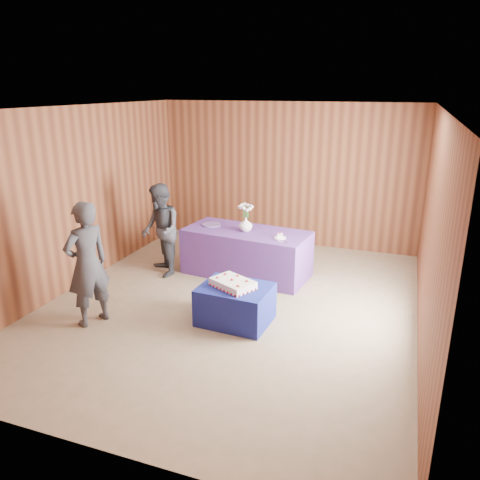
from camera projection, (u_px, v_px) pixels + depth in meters
The scene contains 13 objects.
ground at pixel (231, 305), 6.66m from camera, with size 6.00×6.00×0.00m, color gray.
room_shell at pixel (230, 179), 6.09m from camera, with size 5.04×6.04×2.72m.
cake_table at pixel (235, 304), 6.10m from camera, with size 0.90×0.70×0.50m, color navy.
serving_table at pixel (246, 253), 7.62m from camera, with size 2.00×0.90×0.75m, color #5B328A.
sheet_cake at pixel (233, 283), 6.00m from camera, with size 0.67×0.59×0.13m.
vase at pixel (246, 224), 7.46m from camera, with size 0.22×0.22×0.23m, color white.
flower_spray at pixel (246, 208), 7.37m from camera, with size 0.25×0.25×0.19m.
platter at pixel (212, 225), 7.80m from camera, with size 0.32×0.32×0.02m, color #6A52A4.
plate at pixel (280, 238), 7.15m from camera, with size 0.19×0.19×0.01m, color white.
cake_slice at pixel (280, 235), 7.13m from camera, with size 0.08×0.07×0.09m.
knife at pixel (280, 241), 6.99m from camera, with size 0.26×0.02×0.00m, color #B6B6BB.
guest_left at pixel (87, 264), 5.91m from camera, with size 0.60×0.39×1.63m, color #35363F.
guest_right at pixel (161, 230), 7.52m from camera, with size 0.73×0.57×1.51m, color #35363F.
Camera 1 is at (2.17, -5.64, 2.96)m, focal length 35.00 mm.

